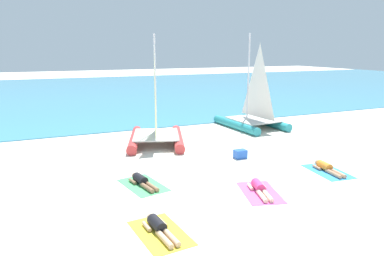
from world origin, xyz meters
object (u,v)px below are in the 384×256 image
object	(u,v)px
sailboat_teal	(253,114)
sailboat_red	(156,128)
sunbather_leftmost	(159,227)
sunbather_center_left	(142,181)
sunbather_center_right	(260,188)
cooler_box	(240,154)
sunbather_rightmost	(327,168)
towel_center_left	(143,185)
towel_rightmost	(328,171)
towel_leftmost	(160,233)
towel_center_right	(260,192)

from	to	relation	value
sailboat_teal	sailboat_red	bearing A→B (deg)	-171.93
sunbather_leftmost	sunbather_center_left	size ratio (longest dim) A/B	1.00
sunbather_center_right	cooler_box	size ratio (longest dim) A/B	3.09
sailboat_red	sunbather_rightmost	size ratio (longest dim) A/B	3.31
towel_center_left	sunbather_center_left	world-z (taller)	sunbather_center_left
sailboat_red	sunbather_rightmost	distance (m)	7.83
sailboat_red	towel_center_left	bearing A→B (deg)	-94.25
sailboat_teal	towel_rightmost	xyz separation A→B (m)	(-1.60, -7.64, -0.79)
sunbather_center_left	sailboat_teal	bearing A→B (deg)	25.46
sunbather_leftmost	towel_leftmost	bearing A→B (deg)	-90.00
sunbather_center_right	sunbather_rightmost	world-z (taller)	same
sailboat_red	sunbather_center_right	xyz separation A→B (m)	(1.23, -6.94, -0.64)
sunbather_leftmost	cooler_box	world-z (taller)	cooler_box
towel_leftmost	cooler_box	distance (m)	6.85
sailboat_teal	sunbather_leftmost	world-z (taller)	sailboat_teal
towel_leftmost	towel_center_left	bearing A→B (deg)	81.61
towel_leftmost	sunbather_center_left	world-z (taller)	sunbather_center_left
sailboat_red	towel_center_left	world-z (taller)	sailboat_red
towel_center_right	sunbather_rightmost	size ratio (longest dim) A/B	1.21
sunbather_center_left	towel_rightmost	size ratio (longest dim) A/B	0.82
sunbather_leftmost	towel_rightmost	bearing A→B (deg)	8.45
sailboat_teal	sailboat_red	world-z (taller)	sailboat_teal
towel_center_right	towel_leftmost	bearing A→B (deg)	-162.54
sunbather_leftmost	cooler_box	bearing A→B (deg)	36.38
cooler_box	towel_center_left	bearing A→B (deg)	-163.60
towel_leftmost	towel_center_right	xyz separation A→B (m)	(3.73, 1.17, 0.00)
sailboat_teal	cooler_box	bearing A→B (deg)	-131.16
sailboat_teal	sailboat_red	xyz separation A→B (m)	(-6.26, -1.32, -0.02)
sunbather_center_left	towel_rightmost	world-z (taller)	sunbather_center_left
towel_center_right	sunbather_center_right	xyz separation A→B (m)	(0.02, 0.06, 0.13)
sunbather_center_left	towel_center_right	distance (m)	3.92
towel_rightmost	sunbather_rightmost	world-z (taller)	sunbather_rightmost
towel_center_left	towel_center_right	world-z (taller)	same
towel_center_right	sailboat_red	bearing A→B (deg)	99.79
towel_rightmost	cooler_box	size ratio (longest dim) A/B	3.80
sailboat_teal	sunbather_rightmost	distance (m)	7.77
sunbather_center_right	cooler_box	xyz separation A→B (m)	(1.31, 3.38, 0.05)
sunbather_center_left	sunbather_rightmost	size ratio (longest dim) A/B	1.00
towel_center_right	sunbather_center_left	bearing A→B (deg)	146.51
towel_leftmost	towel_rightmost	distance (m)	7.43
sunbather_center_right	cooler_box	distance (m)	3.62
towel_leftmost	sailboat_red	bearing A→B (deg)	72.84
sunbather_center_left	cooler_box	distance (m)	4.77
sunbather_center_left	towel_rightmost	distance (m)	6.88
sunbather_center_left	towel_center_left	bearing A→B (deg)	-90.00
towel_center_left	towel_center_right	size ratio (longest dim) A/B	1.00
towel_center_left	sunbather_center_right	distance (m)	3.85
sunbather_leftmost	towel_center_right	world-z (taller)	sunbather_leftmost
sailboat_red	towel_rightmost	world-z (taller)	sailboat_red
towel_rightmost	sunbather_center_right	bearing A→B (deg)	-169.78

